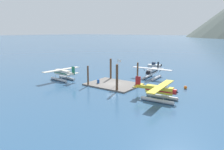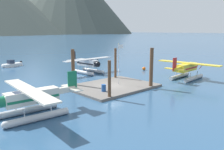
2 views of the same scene
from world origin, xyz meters
name	(u,v)px [view 1 (image 1 of 2)]	position (x,y,z in m)	size (l,w,h in m)	color
ground_plane	(113,85)	(0.00, 0.00, 0.00)	(1200.00, 1200.00, 0.00)	#2D5175
dock_platform	(113,84)	(0.00, 0.00, 0.15)	(11.35, 8.60, 0.30)	#66605B
piling_near_left	(88,76)	(-4.11, -3.93, 2.26)	(0.38, 0.38, 4.53)	brown
piling_near_right	(117,78)	(3.66, -3.86, 2.78)	(0.50, 0.50, 5.56)	brown
piling_far_left	(111,69)	(-3.72, 4.09, 2.65)	(0.48, 0.48, 5.30)	brown
piling_far_right	(138,74)	(4.13, 3.73, 2.53)	(0.37, 0.37, 5.05)	brown
flagpole	(118,69)	(1.30, 0.00, 3.91)	(0.95, 0.10, 5.78)	silver
fuel_drum	(98,81)	(-3.04, -1.67, 0.74)	(0.62, 0.62, 0.88)	#1E4C99
mooring_buoy	(185,87)	(14.34, 6.21, 0.35)	(0.70, 0.70, 0.70)	orange
seaplane_yellow_stbd_aft	(160,92)	(12.87, -4.02, 1.58)	(7.97, 10.47, 3.84)	#B7BABF
seaplane_silver_bow_right	(152,72)	(4.20, 11.29, 1.58)	(10.46, 7.98, 3.84)	#B7BABF
seaplane_cream_port_aft	(63,74)	(-13.14, -3.39, 1.58)	(7.97, 10.47, 3.84)	#B7BABF
boat_white_open_north	(154,65)	(-3.32, 28.93, 0.49)	(4.79, 2.50, 1.50)	silver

